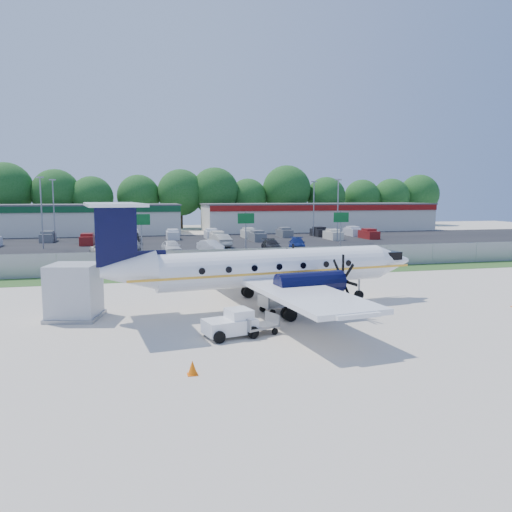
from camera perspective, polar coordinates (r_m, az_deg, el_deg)
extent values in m
plane|color=beige|center=(31.50, 2.60, -5.44)|extent=(170.00, 170.00, 0.00)
cube|color=#2D561E|center=(42.95, -1.90, -2.10)|extent=(170.00, 4.00, 0.02)
cube|color=black|center=(49.75, -3.55, -0.86)|extent=(170.00, 8.00, 0.02)
cube|color=black|center=(70.39, -6.57, 1.40)|extent=(170.00, 32.00, 0.02)
cube|color=gray|center=(44.75, -2.43, -0.45)|extent=(120.00, 0.02, 1.90)
cube|color=gray|center=(44.63, -2.43, 0.80)|extent=(120.00, 0.06, 0.06)
cube|color=gray|center=(44.88, -2.42, -1.65)|extent=(120.00, 0.06, 0.06)
cube|color=silver|center=(92.90, -23.25, 3.76)|extent=(46.00, 12.00, 5.00)
cube|color=#474749|center=(92.82, -23.32, 5.37)|extent=(46.40, 12.40, 0.24)
cube|color=#0F4723|center=(86.82, -23.97, 4.86)|extent=(46.00, 0.20, 1.00)
cube|color=silver|center=(97.96, 7.05, 4.40)|extent=(44.00, 12.00, 5.00)
cube|color=#474749|center=(97.88, 7.07, 5.93)|extent=(44.40, 12.40, 0.24)
cube|color=maroon|center=(92.22, 8.42, 5.47)|extent=(44.00, 0.20, 1.00)
cylinder|color=gray|center=(52.70, -12.95, 2.14)|extent=(0.14, 0.14, 5.00)
cube|color=#0C5923|center=(52.44, -13.00, 4.08)|extent=(1.80, 0.08, 1.10)
cylinder|color=gray|center=(53.97, -1.18, 2.42)|extent=(0.14, 0.14, 5.00)
cube|color=#0C5923|center=(53.71, -1.15, 4.32)|extent=(1.80, 0.08, 1.10)
cylinder|color=gray|center=(57.36, 9.62, 2.59)|extent=(0.14, 0.14, 5.00)
cube|color=#0C5923|center=(57.12, 9.71, 4.38)|extent=(1.80, 0.08, 1.10)
cylinder|color=gray|center=(68.51, -23.30, 4.49)|extent=(0.18, 0.18, 9.00)
cube|color=gray|center=(68.51, -23.48, 8.25)|extent=(0.90, 0.35, 0.18)
cylinder|color=gray|center=(73.39, 9.33, 5.09)|extent=(0.18, 0.18, 9.00)
cube|color=gray|center=(73.39, 9.40, 8.61)|extent=(0.90, 0.35, 0.18)
cylinder|color=gray|center=(78.38, -22.10, 4.79)|extent=(0.18, 0.18, 9.00)
cube|color=gray|center=(78.38, -22.25, 8.08)|extent=(0.90, 0.35, 0.18)
cylinder|color=gray|center=(82.69, 6.61, 5.34)|extent=(0.18, 0.18, 9.00)
cube|color=gray|center=(82.69, 6.65, 8.45)|extent=(0.90, 0.35, 0.18)
cylinder|color=white|center=(30.04, 2.17, -1.29)|extent=(14.42, 3.91, 2.17)
cone|color=white|center=(34.16, 15.24, -0.53)|extent=(2.76, 2.46, 2.17)
cone|color=white|center=(27.83, -14.39, -1.69)|extent=(3.21, 2.52, 2.17)
cube|color=black|center=(33.98, 14.95, 0.12)|extent=(1.20, 1.60, 0.51)
cube|color=white|center=(29.92, 1.16, -2.54)|extent=(6.10, 20.38, 0.25)
cylinder|color=black|center=(27.43, 6.19, -3.08)|extent=(4.00, 1.72, 1.26)
cylinder|color=black|center=(33.39, 1.04, -1.25)|extent=(4.00, 1.72, 1.26)
cube|color=black|center=(27.56, -15.69, 2.25)|extent=(2.18, 0.47, 3.31)
cube|color=white|center=(27.47, -16.04, 5.68)|extent=(3.59, 7.36, 0.16)
cylinder|color=gray|center=(33.06, 11.69, -3.68)|extent=(0.14, 0.14, 1.48)
cylinder|color=black|center=(33.14, 11.67, -4.40)|extent=(0.66, 0.28, 0.64)
cylinder|color=black|center=(27.23, 3.77, -6.64)|extent=(0.78, 0.54, 0.73)
cylinder|color=black|center=(33.22, -0.98, -4.14)|extent=(0.78, 0.54, 0.73)
cube|color=white|center=(24.17, -3.02, -7.98)|extent=(2.69, 1.98, 0.68)
cube|color=white|center=(24.23, -1.97, -6.63)|extent=(1.33, 1.47, 0.48)
cube|color=black|center=(24.41, -1.04, -6.48)|extent=(0.42, 1.08, 0.39)
cylinder|color=black|center=(23.23, -4.22, -9.23)|extent=(0.61, 0.34, 0.58)
cylinder|color=black|center=(24.58, -5.62, -8.34)|extent=(0.61, 0.34, 0.58)
cylinder|color=black|center=(23.94, -0.34, -8.72)|extent=(0.61, 0.34, 0.58)
cylinder|color=black|center=(25.25, -1.90, -7.89)|extent=(0.61, 0.34, 0.58)
cube|color=gray|center=(29.03, 2.58, -5.56)|extent=(2.35, 1.75, 0.13)
cube|color=gray|center=(28.48, 0.86, -5.15)|extent=(0.40, 1.24, 0.63)
cube|color=gray|center=(29.48, 4.25, -4.75)|extent=(0.40, 1.24, 0.63)
cylinder|color=black|center=(28.25, 1.90, -6.50)|extent=(0.40, 0.22, 0.38)
cylinder|color=black|center=(29.22, 0.75, -6.04)|extent=(0.40, 0.22, 0.38)
cylinder|color=black|center=(29.00, 4.42, -6.16)|extent=(0.40, 0.22, 0.38)
cylinder|color=black|center=(29.95, 3.22, -5.73)|extent=(0.40, 0.22, 0.38)
cube|color=gray|center=(24.55, 0.28, -8.03)|extent=(2.09, 1.71, 0.11)
cube|color=gray|center=(23.99, -1.38, -7.72)|extent=(0.49, 1.03, 0.54)
cube|color=gray|center=(25.00, 1.87, -7.12)|extent=(0.49, 1.03, 0.54)
cylinder|color=black|center=(23.87, -0.23, -9.08)|extent=(0.34, 0.23, 0.33)
cylinder|color=black|center=(24.65, -1.62, -8.57)|extent=(0.34, 0.23, 0.33)
cylinder|color=black|center=(24.61, 2.18, -8.59)|extent=(0.34, 0.23, 0.33)
cylinder|color=black|center=(25.37, 0.75, -8.11)|extent=(0.34, 0.23, 0.33)
cube|color=silver|center=(29.22, -20.06, -3.82)|extent=(3.01, 3.01, 3.02)
cube|color=gray|center=(29.51, -19.94, -6.51)|extent=(3.25, 3.25, 0.20)
cone|color=#FF6808|center=(19.46, -7.27, -12.54)|extent=(0.37, 0.37, 0.56)
cube|color=#FF6808|center=(19.55, -7.26, -13.27)|extent=(0.40, 0.40, 0.03)
cone|color=#FF6808|center=(43.61, 1.46, -1.57)|extent=(0.40, 0.40, 0.60)
cube|color=#FF6808|center=(43.65, 1.46, -1.94)|extent=(0.42, 0.42, 0.03)
imported|color=#595B5E|center=(48.94, -26.93, -1.75)|extent=(5.87, 3.68, 1.58)
imported|color=black|center=(51.77, -1.60, -0.55)|extent=(3.99, 1.70, 1.34)
imported|color=navy|center=(58.83, 23.91, -0.25)|extent=(6.68, 4.87, 1.69)
imported|color=beige|center=(58.26, -17.08, -0.02)|extent=(3.35, 5.12, 1.31)
imported|color=silver|center=(58.32, -9.64, 0.19)|extent=(2.30, 5.00, 1.66)
imported|color=silver|center=(59.98, -5.21, 0.45)|extent=(2.99, 4.59, 1.43)
imported|color=black|center=(60.94, 1.74, 0.58)|extent=(2.47, 5.01, 1.40)
imported|color=navy|center=(62.82, 4.67, 0.75)|extent=(3.45, 5.38, 1.45)
imported|color=silver|center=(64.38, -13.78, 0.72)|extent=(1.69, 3.88, 1.30)
imported|color=beige|center=(66.07, -4.14, 1.06)|extent=(2.55, 5.32, 1.68)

